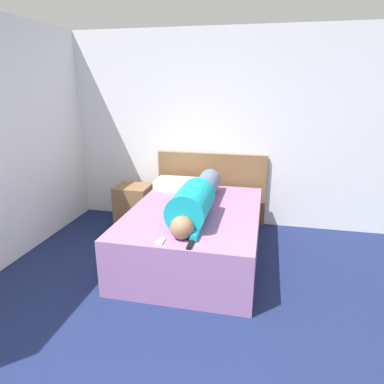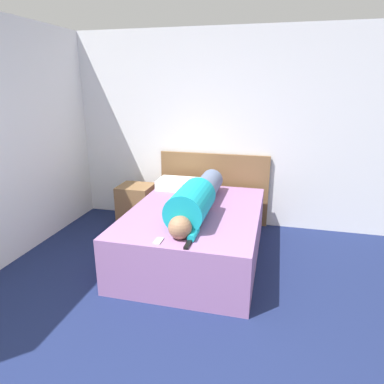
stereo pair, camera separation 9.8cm
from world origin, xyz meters
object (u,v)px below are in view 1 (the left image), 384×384
object	(u,v)px
nightstand	(134,206)
tv_remote	(190,245)
bed	(195,233)
pillow_near_headboard	(180,184)
person_lying	(196,199)
cell_phone	(160,241)

from	to	relation	value
nightstand	tv_remote	distance (m)	2.00
bed	tv_remote	xyz separation A→B (m)	(0.15, -0.88, 0.30)
nightstand	pillow_near_headboard	size ratio (longest dim) A/B	0.91
nightstand	person_lying	size ratio (longest dim) A/B	0.35
person_lying	pillow_near_headboard	world-z (taller)	person_lying
nightstand	tv_remote	size ratio (longest dim) A/B	3.84
person_lying	pillow_near_headboard	bearing A→B (deg)	115.32
person_lying	tv_remote	size ratio (longest dim) A/B	10.93
bed	tv_remote	world-z (taller)	tv_remote
pillow_near_headboard	nightstand	bearing A→B (deg)	-179.40
bed	nightstand	size ratio (longest dim) A/B	3.39
person_lying	cell_phone	size ratio (longest dim) A/B	12.61
nightstand	pillow_near_headboard	distance (m)	0.75
nightstand	tv_remote	xyz separation A→B (m)	(1.16, -1.59, 0.30)
nightstand	cell_phone	world-z (taller)	cell_phone
nightstand	bed	bearing A→B (deg)	-34.95
bed	person_lying	distance (m)	0.47
pillow_near_headboard	person_lying	bearing A→B (deg)	-64.68
pillow_near_headboard	cell_phone	size ratio (longest dim) A/B	4.89
tv_remote	person_lying	bearing A→B (deg)	97.82
bed	pillow_near_headboard	world-z (taller)	pillow_near_headboard
nightstand	person_lying	distance (m)	1.42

